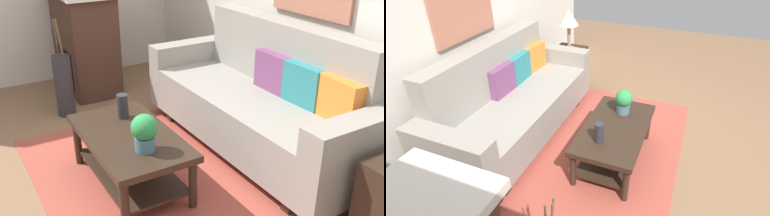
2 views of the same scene
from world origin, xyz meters
The scene contains 14 objects.
ground_plane centered at (0.00, 0.00, 0.00)m, with size 9.55×9.55×0.00m, color #8C6647.
area_rug centered at (0.00, 0.50, 0.01)m, with size 2.54×1.80×0.01m, color #B24C3D.
couch centered at (-0.10, 1.44, 0.43)m, with size 2.30×0.84×1.08m.
throw_pillow_plum centered at (-0.10, 1.56, 0.68)m, with size 0.36×0.12×0.32m, color #7A4270.
throw_pillow_teal centered at (0.26, 1.56, 0.68)m, with size 0.36×0.12×0.32m, color teal.
throw_pillow_orange centered at (0.62, 1.56, 0.68)m, with size 0.36×0.12×0.32m, color orange.
coffee_table centered at (-0.12, 0.25, 0.31)m, with size 1.10×0.60×0.43m.
tabletop_vase centered at (-0.40, 0.33, 0.53)m, with size 0.09×0.09×0.19m, color #2D2D33.
potted_plant_tabletop centered at (0.16, 0.25, 0.57)m, with size 0.18×0.18×0.26m.
fireplace centered at (-2.22, 0.62, 0.59)m, with size 1.02×0.58×1.16m.
floor_vase centered at (-1.64, 0.19, 0.31)m, with size 0.18×0.18×0.63m, color #2D2D33.
floor_vase_branch_a centered at (-1.62, 0.19, 0.81)m, with size 0.01×0.01×0.36m, color brown.
floor_vase_branch_b centered at (-1.65, 0.21, 0.81)m, with size 0.01×0.01×0.36m, color brown.
floor_vase_branch_c centered at (-1.65, 0.17, 0.81)m, with size 0.01×0.01×0.36m, color brown.
Camera 1 is at (2.52, -0.78, 1.88)m, focal length 40.67 mm.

